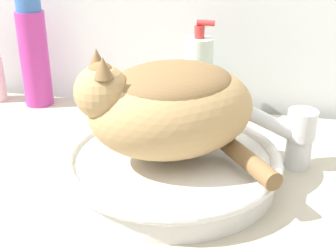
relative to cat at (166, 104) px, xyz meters
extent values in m
cylinder|color=silver|center=(0.00, 0.00, -0.11)|extent=(0.33, 0.33, 0.04)
torus|color=silver|center=(0.00, 0.00, -0.09)|extent=(0.35, 0.35, 0.02)
ellipsoid|color=tan|center=(0.00, 0.00, -0.01)|extent=(0.32, 0.30, 0.15)
ellipsoid|color=brown|center=(0.00, 0.00, 0.03)|extent=(0.25, 0.23, 0.07)
sphere|color=tan|center=(-0.08, -0.05, 0.03)|extent=(0.08, 0.08, 0.08)
sphere|color=brown|center=(-0.08, -0.05, 0.05)|extent=(0.04, 0.04, 0.04)
cone|color=brown|center=(-0.10, -0.03, 0.07)|extent=(0.03, 0.03, 0.03)
cone|color=brown|center=(-0.07, -0.07, 0.07)|extent=(0.03, 0.03, 0.03)
cylinder|color=brown|center=(0.13, -0.02, -0.07)|extent=(0.11, 0.13, 0.03)
cylinder|color=silver|center=(0.21, 0.09, -0.11)|extent=(0.04, 0.04, 0.05)
cylinder|color=silver|center=(0.15, 0.07, -0.04)|extent=(0.14, 0.08, 0.09)
cylinder|color=silver|center=(0.21, 0.09, -0.06)|extent=(0.05, 0.05, 0.05)
cylinder|color=#B2338C|center=(-0.36, 0.27, -0.03)|extent=(0.06, 0.06, 0.21)
cylinder|color=#3866AD|center=(-0.36, 0.27, 0.09)|extent=(0.05, 0.05, 0.03)
cylinder|color=silver|center=(0.01, 0.27, -0.05)|extent=(0.06, 0.06, 0.17)
cylinder|color=red|center=(0.01, 0.27, 0.05)|extent=(0.02, 0.02, 0.02)
cylinder|color=red|center=(0.02, 0.27, 0.07)|extent=(0.04, 0.01, 0.01)
camera|label=1|loc=(0.14, -0.65, 0.27)|focal=50.00mm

